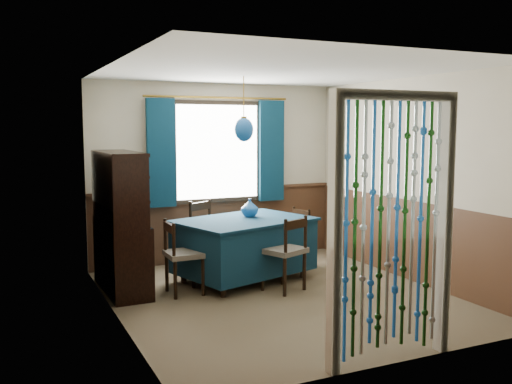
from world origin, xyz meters
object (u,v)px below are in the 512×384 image
chair_right (294,236)px  bowl_shelf (130,196)px  chair_left (182,255)px  sideboard (121,242)px  vase_table (250,208)px  dining_table (244,245)px  chair_near (286,251)px  pendant_lamp (244,129)px  vase_sideboard (121,211)px  chair_far (209,233)px

chair_right → bowl_shelf: size_ratio=3.70×
chair_left → sideboard: size_ratio=0.53×
sideboard → bowl_shelf: (0.06, -0.28, 0.57)m
chair_left → vase_table: size_ratio=4.08×
dining_table → chair_left: (-0.88, -0.24, 0.01)m
chair_near → chair_right: chair_near is taller
sideboard → pendant_lamp: bearing=-8.3°
vase_sideboard → dining_table: bearing=-16.6°
dining_table → pendant_lamp: pendant_lamp is taller
dining_table → vase_sideboard: 1.55m
chair_left → sideboard: (-0.60, 0.43, 0.11)m
pendant_lamp → bowl_shelf: pendant_lamp is taller
dining_table → chair_right: 0.92m
bowl_shelf → chair_near: bearing=-17.7°
chair_right → vase_table: (-0.72, -0.16, 0.44)m
chair_left → bowl_shelf: bearing=-105.0°
dining_table → chair_far: bearing=88.8°
dining_table → chair_left: size_ratio=2.16×
vase_table → dining_table: bearing=-133.5°
chair_far → sideboard: size_ratio=0.57×
chair_left → chair_near: bearing=71.3°
bowl_shelf → vase_sideboard: bowl_shelf is taller
sideboard → vase_table: size_ratio=7.73×
chair_left → sideboard: 0.75m
chair_far → vase_table: 0.76m
chair_right → dining_table: bearing=98.9°
dining_table → chair_near: chair_near is taller
sideboard → pendant_lamp: 1.97m
chair_near → pendant_lamp: size_ratio=1.13×
sideboard → vase_table: (1.62, -0.03, 0.30)m
bowl_shelf → chair_left: bearing=-15.2°
chair_far → bowl_shelf: size_ratio=4.23×
chair_near → vase_sideboard: vase_sideboard is taller
vase_sideboard → vase_table: bearing=-9.8°
chair_far → chair_left: 1.17m
chair_left → chair_far: bearing=144.9°
chair_near → chair_left: size_ratio=1.03×
chair_near → bowl_shelf: bowl_shelf is taller
chair_left → pendant_lamp: 1.68m
chair_near → vase_sideboard: size_ratio=4.96×
chair_right → vase_table: size_ratio=3.84×
chair_left → bowl_shelf: 0.88m
chair_near → vase_table: bearing=75.5°
chair_near → sideboard: 1.91m
sideboard → vase_sideboard: size_ratio=9.12×
chair_far → chair_right: chair_far is taller
chair_near → vase_sideboard: bearing=125.6°
vase_sideboard → bowl_shelf: bearing=-90.0°
chair_left → chair_right: 1.83m
chair_far → sideboard: sideboard is taller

